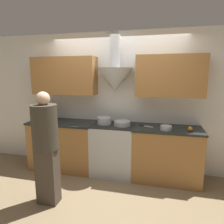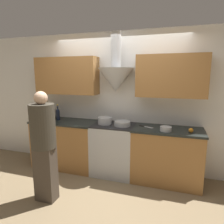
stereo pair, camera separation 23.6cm
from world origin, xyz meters
TOP-DOWN VIEW (x-y plane):
  - ground_plane at (0.00, 0.00)m, footprint 12.00×12.00m
  - wall_back at (-0.02, 0.59)m, footprint 8.40×0.64m
  - counter_left at (-1.00, 0.33)m, footprint 1.27×0.62m
  - counter_right at (0.95, 0.33)m, footprint 1.16×0.62m
  - stove_range at (0.00, 0.33)m, footprint 0.75×0.60m
  - wine_bottle_0 at (-1.55, 0.34)m, footprint 0.07×0.07m
  - wine_bottle_1 at (-1.46, 0.35)m, footprint 0.08×0.08m
  - wine_bottle_2 at (-1.37, 0.34)m, footprint 0.08×0.08m
  - wine_bottle_3 at (-1.26, 0.35)m, footprint 0.07×0.07m
  - wine_bottle_4 at (-1.17, 0.36)m, footprint 0.07×0.07m
  - stock_pot at (-0.17, 0.34)m, footprint 0.26×0.26m
  - mixing_bowl at (0.17, 0.30)m, footprint 0.29×0.29m
  - orange_fruit at (1.29, 0.22)m, footprint 0.07×0.07m
  - saucepan at (0.92, 0.18)m, footprint 0.18×0.18m
  - chefs_knife at (0.58, 0.34)m, footprint 0.26×0.13m
  - person_foreground_left at (-0.70, -0.74)m, footprint 0.35×0.35m

SIDE VIEW (x-z plane):
  - ground_plane at x=0.00m, z-range 0.00..0.00m
  - counter_left at x=-1.00m, z-range 0.00..0.94m
  - counter_right at x=0.95m, z-range 0.00..0.94m
  - stove_range at x=0.00m, z-range 0.00..0.94m
  - person_foreground_left at x=-0.70m, z-range 0.08..1.68m
  - chefs_knife at x=0.58m, z-range 0.93..0.95m
  - orange_fruit at x=1.29m, z-range 0.94..1.01m
  - saucepan at x=0.92m, z-range 0.94..1.01m
  - mixing_bowl at x=0.17m, z-range 0.94..1.02m
  - stock_pot at x=-0.17m, z-range 0.94..1.06m
  - wine_bottle_4 at x=-1.17m, z-range 0.91..1.22m
  - wine_bottle_0 at x=-1.55m, z-range 0.90..1.23m
  - wine_bottle_3 at x=-1.26m, z-range 0.90..1.24m
  - wine_bottle_1 at x=-1.46m, z-range 0.91..1.25m
  - wine_bottle_2 at x=-1.37m, z-range 0.90..1.26m
  - wall_back at x=-0.02m, z-range 0.18..2.78m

